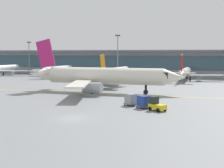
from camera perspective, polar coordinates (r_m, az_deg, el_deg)
ground_plane at (r=43.83m, az=-6.83°, el=-5.93°), size 400.00×400.00×0.00m
taxiway_centreline_stripe at (r=69.00m, az=-1.80°, el=-1.69°), size 109.84×6.57×0.01m
terminal_concourse at (r=122.68m, az=11.79°, el=3.66°), size 179.05×11.00×9.60m
gate_airplane_0 at (r=131.63m, az=-18.77°, el=2.55°), size 23.42×25.11×8.34m
gate_airplane_1 at (r=118.32m, az=-9.50°, el=2.47°), size 23.41×25.14×8.34m
gate_airplane_2 at (r=106.43m, az=0.63°, el=2.21°), size 23.40×25.15×8.34m
gate_airplane_3 at (r=103.39m, az=12.65°, el=1.97°), size 23.37×25.18×8.34m
taxiing_regional_jet at (r=70.63m, az=-1.53°, el=1.36°), size 35.63×33.09×11.80m
baggage_tug at (r=49.18m, az=7.78°, el=-3.63°), size 2.95×2.60×2.10m
cargo_dolly_lead at (r=51.22m, az=5.55°, el=-3.05°), size 2.63×2.47×1.94m
cargo_dolly_trailing at (r=53.52m, az=3.33°, el=-2.67°), size 2.63×2.47×1.94m
apron_light_mast_0 at (r=141.19m, az=-14.28°, el=4.79°), size 1.80×0.36×13.17m
apron_light_mast_1 at (r=118.77m, az=1.01°, el=5.31°), size 1.80×0.36×15.04m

